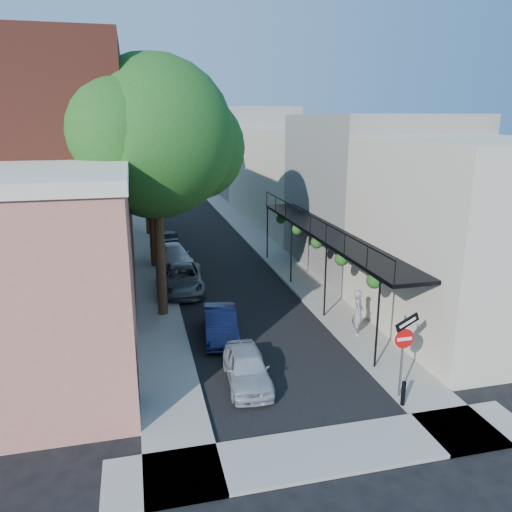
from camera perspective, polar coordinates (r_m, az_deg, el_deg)
ground at (r=15.48m, az=7.07°, el=-19.25°), size 160.00×160.00×0.00m
road_surface at (r=43.00m, az=-7.15°, el=3.56°), size 6.00×64.00×0.01m
sidewalk_left at (r=42.74m, az=-12.49°, el=3.31°), size 2.00×64.00×0.12m
sidewalk_right at (r=43.62m, az=-1.92°, el=3.91°), size 2.00×64.00×0.12m
sidewalk_cross at (r=14.70m, az=8.55°, el=-21.16°), size 12.00×2.00×0.12m
buildings_left at (r=41.03m, az=-20.34°, el=9.13°), size 10.10×59.10×12.00m
buildings_right at (r=43.76m, az=4.67°, el=9.69°), size 9.80×55.00×10.00m
sign_post at (r=16.49m, az=16.55°, el=-9.39°), size 0.89×0.17×2.99m
bollard at (r=16.75m, az=16.49°, el=-14.82°), size 0.14×0.14×0.80m
oak_near at (r=22.15m, az=-10.44°, el=12.86°), size 7.48×6.80×11.42m
oak_mid at (r=30.14m, az=-11.46°, el=11.87°), size 6.60×6.00×10.20m
oak_far at (r=39.12m, az=-12.11°, el=14.36°), size 7.70×7.00×11.90m
parked_car_a at (r=17.39m, az=-1.04°, el=-12.63°), size 1.62×3.59×1.20m
parked_car_b at (r=20.81m, az=-4.07°, el=-7.71°), size 1.70×3.83×1.22m
parked_car_c at (r=26.44m, az=-8.44°, el=-2.61°), size 2.54×4.90×1.32m
parked_car_d at (r=31.38m, az=-9.33°, el=0.13°), size 2.22×4.33×1.20m
parked_car_e at (r=35.32m, az=-9.91°, el=1.80°), size 1.69×3.52×1.16m
pedestrian at (r=21.09m, az=11.59°, el=-6.31°), size 0.67×0.81×1.92m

